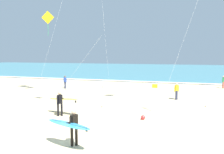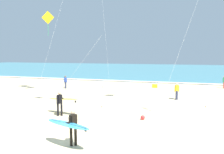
{
  "view_description": "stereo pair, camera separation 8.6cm",
  "coord_description": "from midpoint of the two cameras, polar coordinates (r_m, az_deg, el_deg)",
  "views": [
    {
      "loc": [
        5.35,
        -10.45,
        4.26
      ],
      "look_at": [
        0.1,
        6.92,
        2.38
      ],
      "focal_mm": 35.49,
      "sensor_mm": 36.0,
      "label": 1
    },
    {
      "loc": [
        5.43,
        -10.43,
        4.26
      ],
      "look_at": [
        0.1,
        6.92,
        2.38
      ],
      "focal_mm": 35.49,
      "sensor_mm": 36.0,
      "label": 2
    }
  ],
  "objects": [
    {
      "name": "ocean_water",
      "position": [
        63.76,
        12.22,
        1.97
      ],
      "size": [
        160.0,
        60.0,
        0.08
      ],
      "primitive_type": "cube",
      "color": "teal",
      "rests_on": "ground"
    },
    {
      "name": "shoreline_foam",
      "position": [
        34.38,
        7.95,
        -1.13
      ],
      "size": [
        160.0,
        1.21,
        0.01
      ],
      "primitive_type": "cube",
      "color": "white",
      "rests_on": "ocean_water"
    },
    {
      "name": "bystander_green_top",
      "position": [
        30.9,
        26.98,
        -1.15
      ],
      "size": [
        0.35,
        0.41,
        1.59
      ],
      "color": "#D8593F",
      "rests_on": "ground"
    },
    {
      "name": "bystander_yellow_top",
      "position": [
        21.63,
        16.46,
        -3.51
      ],
      "size": [
        0.41,
        0.34,
        1.59
      ],
      "color": "#2D334C",
      "rests_on": "ground"
    },
    {
      "name": "surfer_trailing",
      "position": [
        10.5,
        -10.47,
        -12.0
      ],
      "size": [
        2.52,
        1.22,
        1.71
      ],
      "color": "black",
      "rests_on": "ground"
    },
    {
      "name": "bystander_blue_top",
      "position": [
        28.13,
        -11.81,
        -1.26
      ],
      "size": [
        0.48,
        0.26,
        1.59
      ],
      "color": "#2D334C",
      "rests_on": "ground"
    },
    {
      "name": "ground_plane",
      "position": [
        12.5,
        -9.9,
        -14.12
      ],
      "size": [
        160.0,
        160.0,
        0.0
      ],
      "primitive_type": "plane",
      "color": "#D1BA8E"
    },
    {
      "name": "beach_ball",
      "position": [
        14.84,
        8.08,
        -10.28
      ],
      "size": [
        0.28,
        0.28,
        0.28
      ],
      "primitive_type": "sphere",
      "color": "red",
      "rests_on": "ground"
    },
    {
      "name": "surfer_lead",
      "position": [
        15.87,
        -12.77,
        -5.92
      ],
      "size": [
        2.64,
        1.13,
        1.71
      ],
      "color": "black",
      "rests_on": "ground"
    },
    {
      "name": "kite_diamond_golden_near",
      "position": [
        18.7,
        -15.53,
        13.5
      ],
      "size": [
        4.74,
        1.01,
        7.67
      ],
      "color": "yellow",
      "rests_on": "ground"
    },
    {
      "name": "lifeguard_flag",
      "position": [
        16.88,
        10.48,
        -4.42
      ],
      "size": [
        0.45,
        0.05,
        2.1
      ],
      "color": "silver",
      "rests_on": "ground"
    }
  ]
}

